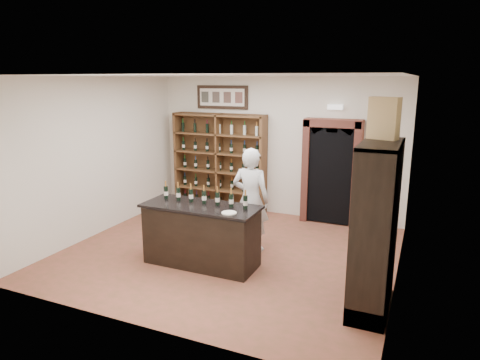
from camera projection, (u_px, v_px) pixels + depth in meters
name	position (u px, v px, depth m)	size (l,w,h in m)	color
floor	(229.00, 252.00, 7.46)	(5.50, 5.50, 0.00)	brown
ceiling	(227.00, 76.00, 6.77)	(5.50, 5.50, 0.00)	white
wall_back	(277.00, 147.00, 9.34)	(5.50, 0.04, 3.00)	beige
wall_left	(98.00, 157.00, 8.18)	(0.04, 5.00, 3.00)	beige
wall_right	(404.00, 184.00, 6.04)	(0.04, 5.00, 3.00)	beige
wine_shelf	(220.00, 162.00, 9.79)	(2.20, 0.38, 2.20)	brown
framed_picture	(222.00, 97.00, 9.58)	(1.25, 0.04, 0.52)	black
arched_doorway	(331.00, 169.00, 8.78)	(1.17, 0.35, 2.17)	black
emergency_light	(335.00, 107.00, 8.57)	(0.30, 0.10, 0.10)	white
tasting_counter	(201.00, 235.00, 6.89)	(1.88, 0.78, 1.00)	black
counter_bottle_0	(166.00, 192.00, 7.13)	(0.07, 0.07, 0.30)	black
counter_bottle_1	(178.00, 194.00, 7.03)	(0.07, 0.07, 0.30)	black
counter_bottle_2	(191.00, 195.00, 6.94)	(0.07, 0.07, 0.30)	black
counter_bottle_3	(204.00, 197.00, 6.85)	(0.07, 0.07, 0.30)	black
counter_bottle_4	(217.00, 199.00, 6.75)	(0.07, 0.07, 0.30)	black
counter_bottle_5	(231.00, 200.00, 6.66)	(0.07, 0.07, 0.30)	black
counter_bottle_6	(245.00, 202.00, 6.57)	(0.07, 0.07, 0.30)	black
side_cabinet	(376.00, 254.00, 5.50)	(0.48, 1.20, 2.20)	black
shopkeeper	(251.00, 200.00, 7.40)	(0.66, 0.44, 1.82)	silver
plate	(229.00, 213.00, 6.35)	(0.23, 0.23, 0.02)	silver
wine_crate	(384.00, 118.00, 5.39)	(0.38, 0.16, 0.53)	tan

